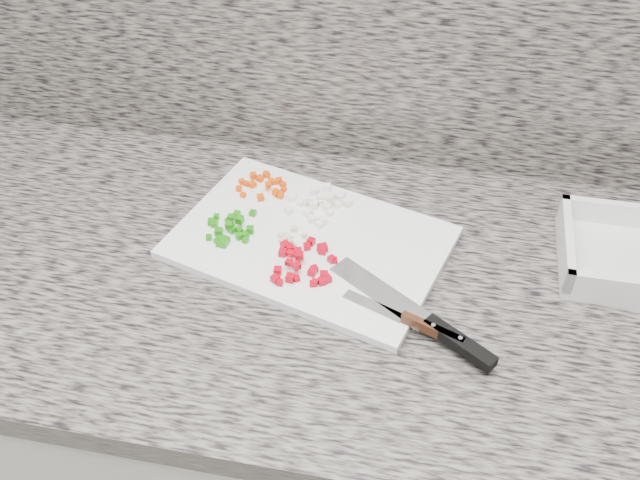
{
  "coord_description": "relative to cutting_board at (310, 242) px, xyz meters",
  "views": [
    {
      "loc": [
        0.13,
        0.72,
        1.65
      ],
      "look_at": [
        -0.02,
        1.47,
        0.93
      ],
      "focal_mm": 40.0,
      "sensor_mm": 36.0,
      "label": 1
    }
  ],
  "objects": [
    {
      "name": "green_pepper_pile",
      "position": [
        -0.12,
        -0.01,
        0.01
      ],
      "size": [
        0.08,
        0.09,
        0.02
      ],
      "color": "#1A7C0B",
      "rests_on": "cutting_board"
    },
    {
      "name": "red_pepper_pile",
      "position": [
        0.0,
        -0.06,
        0.01
      ],
      "size": [
        0.09,
        0.1,
        0.02
      ],
      "color": "#BB0216",
      "rests_on": "cutting_board"
    },
    {
      "name": "paring_knife",
      "position": [
        0.18,
        -0.14,
        0.01
      ],
      "size": [
        0.17,
        0.08,
        0.02
      ],
      "rotation": [
        0.0,
        0.0,
        -0.37
      ],
      "color": "silver",
      "rests_on": "cutting_board"
    },
    {
      "name": "garlic_pile",
      "position": [
        -0.03,
        -0.01,
        0.01
      ],
      "size": [
        0.05,
        0.05,
        0.01
      ],
      "color": "beige",
      "rests_on": "cutting_board"
    },
    {
      "name": "cabinet",
      "position": [
        0.04,
        -0.05,
        -0.48
      ],
      "size": [
        3.92,
        0.62,
        0.86
      ],
      "primitive_type": "cube",
      "color": "silver",
      "rests_on": "ground"
    },
    {
      "name": "cutting_board",
      "position": [
        0.0,
        0.0,
        0.0
      ],
      "size": [
        0.46,
        0.37,
        0.01
      ],
      "primitive_type": "cube",
      "rotation": [
        0.0,
        0.0,
        -0.28
      ],
      "color": "white",
      "rests_on": "countertop"
    },
    {
      "name": "chef_knife",
      "position": [
        0.19,
        -0.14,
        0.01
      ],
      "size": [
        0.24,
        0.17,
        0.02
      ],
      "rotation": [
        0.0,
        0.0,
        -0.58
      ],
      "color": "silver",
      "rests_on": "cutting_board"
    },
    {
      "name": "carrot_pile",
      "position": [
        -0.1,
        0.11,
        0.01
      ],
      "size": [
        0.08,
        0.07,
        0.02
      ],
      "color": "#E74505",
      "rests_on": "cutting_board"
    },
    {
      "name": "onion_pile",
      "position": [
        0.0,
        0.08,
        0.01
      ],
      "size": [
        0.11,
        0.11,
        0.02
      ],
      "color": "white",
      "rests_on": "cutting_board"
    },
    {
      "name": "countertop",
      "position": [
        0.04,
        -0.05,
        -0.03
      ],
      "size": [
        3.96,
        0.64,
        0.04
      ],
      "primitive_type": "cube",
      "color": "slate",
      "rests_on": "cabinet"
    }
  ]
}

